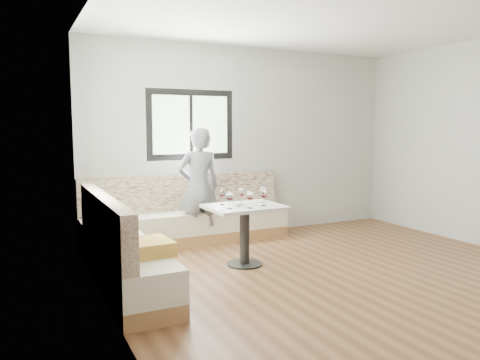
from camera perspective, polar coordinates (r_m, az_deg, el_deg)
name	(u,v)px	position (r m, az deg, el deg)	size (l,w,h in m)	color
room	(345,147)	(5.02, 12.64, 3.93)	(5.01, 5.01, 2.81)	brown
banquette	(164,233)	(5.84, -9.31, -6.35)	(2.90, 2.80, 0.95)	#9C6B3F
table	(245,220)	(5.49, 0.57, -4.95)	(0.88, 0.69, 0.71)	black
person	(199,187)	(6.38, -5.06, -0.86)	(0.59, 0.39, 1.62)	slate
olive_ramekin	(237,205)	(5.40, -0.40, -3.01)	(0.09, 0.09, 0.04)	white
wine_glass_a	(230,197)	(5.21, -1.28, -2.05)	(0.09, 0.09, 0.20)	white
wine_glass_b	(250,196)	(5.25, 1.23, -1.98)	(0.09, 0.09, 0.20)	white
wine_glass_c	(264,194)	(5.42, 2.89, -1.71)	(0.09, 0.09, 0.20)	white
wine_glass_d	(241,193)	(5.52, 0.15, -1.56)	(0.09, 0.09, 0.20)	white
wine_glass_e	(263,191)	(5.64, 2.86, -1.39)	(0.09, 0.09, 0.20)	white
wine_glass_f	(222,193)	(5.48, -2.16, -1.62)	(0.09, 0.09, 0.20)	white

